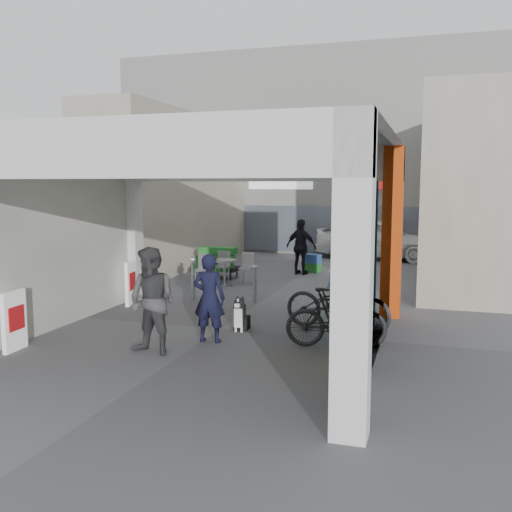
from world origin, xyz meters
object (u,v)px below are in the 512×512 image
(man_back_turned, at_px, (152,301))
(bicycle_rear, at_px, (336,318))
(man_elderly, at_px, (346,276))
(white_van, at_px, (378,238))
(bicycle_front, at_px, (337,302))
(border_collie, at_px, (241,316))
(man_crates, at_px, (301,247))
(produce_stand, at_px, (216,266))
(cafe_set, at_px, (224,273))
(man_with_dog, at_px, (209,298))

(man_back_turned, xyz_separation_m, bicycle_rear, (2.77, 1.24, -0.36))
(man_back_turned, distance_m, bicycle_rear, 3.06)
(man_elderly, relative_size, white_van, 0.36)
(man_elderly, relative_size, bicycle_front, 0.78)
(border_collie, xyz_separation_m, man_elderly, (1.67, 2.04, 0.53))
(border_collie, relative_size, man_crates, 0.40)
(man_back_turned, bearing_deg, white_van, 90.98)
(man_back_turned, height_order, bicycle_front, man_back_turned)
(produce_stand, bearing_deg, man_back_turned, -55.84)
(man_back_turned, xyz_separation_m, man_elderly, (2.54, 3.88, -0.07))
(bicycle_rear, bearing_deg, produce_stand, 26.00)
(border_collie, bearing_deg, bicycle_rear, -21.41)
(man_crates, distance_m, bicycle_rear, 7.89)
(produce_stand, relative_size, man_back_turned, 0.77)
(man_back_turned, relative_size, bicycle_front, 0.85)
(produce_stand, distance_m, man_crates, 2.68)
(border_collie, bearing_deg, white_van, 78.62)
(cafe_set, xyz_separation_m, man_back_turned, (1.21, -6.54, 0.57))
(white_van, bearing_deg, bicycle_rear, -170.93)
(bicycle_front, bearing_deg, white_van, 11.84)
(border_collie, height_order, man_crates, man_crates)
(border_collie, bearing_deg, man_with_dog, -110.70)
(man_elderly, xyz_separation_m, bicycle_front, (0.06, -1.49, -0.26))
(bicycle_front, bearing_deg, produce_stand, 51.58)
(bicycle_front, xyz_separation_m, bicycle_rear, (0.17, -1.15, -0.03))
(man_crates, relative_size, bicycle_rear, 1.00)
(man_crates, relative_size, bicycle_front, 0.83)
(produce_stand, xyz_separation_m, man_back_turned, (1.81, -7.46, 0.52))
(bicycle_front, xyz_separation_m, white_van, (-0.25, 10.82, 0.22))
(bicycle_front, distance_m, bicycle_rear, 1.16)
(man_back_turned, relative_size, bicycle_rear, 1.03)
(cafe_set, height_order, man_elderly, man_elderly)
(cafe_set, bearing_deg, man_back_turned, -79.56)
(man_elderly, bearing_deg, white_van, 88.83)
(man_elderly, bearing_deg, man_back_turned, -125.53)
(bicycle_front, bearing_deg, man_crates, 29.05)
(man_crates, bearing_deg, produce_stand, 43.90)
(man_crates, distance_m, bicycle_front, 6.74)
(man_crates, bearing_deg, bicycle_front, 122.26)
(cafe_set, height_order, man_with_dog, man_with_dog)
(man_with_dog, height_order, bicycle_front, man_with_dog)
(man_with_dog, xyz_separation_m, white_van, (1.76, 12.26, -0.02))
(produce_stand, height_order, man_crates, man_crates)
(border_collie, bearing_deg, man_back_turned, -119.35)
(man_back_turned, relative_size, man_crates, 1.03)
(cafe_set, relative_size, produce_stand, 1.05)
(man_back_turned, relative_size, white_van, 0.39)
(produce_stand, distance_m, man_back_turned, 7.69)
(produce_stand, distance_m, border_collie, 6.23)
(bicycle_front, bearing_deg, cafe_set, 53.10)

